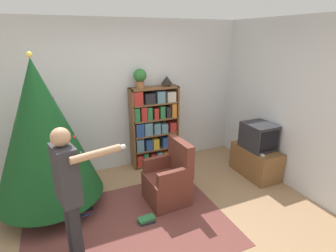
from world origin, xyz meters
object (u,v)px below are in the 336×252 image
object	(u,v)px
christmas_tree	(42,132)
standing_person	(69,189)
table_lamp	(167,80)
potted_plant	(140,77)
armchair	(169,181)
television	(259,136)
bookshelf	(154,126)

from	to	relation	value
christmas_tree	standing_person	distance (m)	1.20
table_lamp	potted_plant	bearing A→B (deg)	-180.00
armchair	television	bearing A→B (deg)	89.91
television	standing_person	bearing A→B (deg)	-166.48
christmas_tree	table_lamp	xyz separation A→B (m)	(2.06, 0.69, 0.42)
christmas_tree	potted_plant	xyz separation A→B (m)	(1.57, 0.69, 0.51)
christmas_tree	standing_person	world-z (taller)	christmas_tree
table_lamp	bookshelf	bearing A→B (deg)	-178.56
television	christmas_tree	distance (m)	3.31
christmas_tree	armchair	xyz separation A→B (m)	(1.57, -0.52, -0.82)
standing_person	table_lamp	world-z (taller)	table_lamp
television	bookshelf	bearing A→B (deg)	143.04
christmas_tree	table_lamp	distance (m)	2.21
bookshelf	potted_plant	world-z (taller)	potted_plant
table_lamp	armchair	bearing A→B (deg)	-112.12
bookshelf	television	distance (m)	1.84
television	standing_person	xyz separation A→B (m)	(-3.04, -0.73, 0.19)
television	potted_plant	xyz separation A→B (m)	(-1.69, 1.11, 0.94)
bookshelf	armchair	size ratio (longest dim) A/B	1.60
television	standing_person	distance (m)	3.13
christmas_tree	standing_person	size ratio (longest dim) A/B	1.39
bookshelf	armchair	world-z (taller)	bookshelf
armchair	bookshelf	bearing A→B (deg)	166.10
potted_plant	table_lamp	bearing A→B (deg)	0.00
standing_person	potted_plant	size ratio (longest dim) A/B	4.69
bookshelf	potted_plant	size ratio (longest dim) A/B	4.46
potted_plant	standing_person	bearing A→B (deg)	-126.20
bookshelf	table_lamp	size ratio (longest dim) A/B	7.34
bookshelf	potted_plant	distance (m)	0.94
bookshelf	christmas_tree	bearing A→B (deg)	-159.12
armchair	table_lamp	size ratio (longest dim) A/B	4.60
christmas_tree	television	bearing A→B (deg)	-7.36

